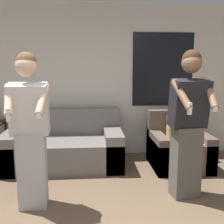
# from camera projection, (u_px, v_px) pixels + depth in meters

# --- Properties ---
(wall_back) EXTENTS (6.04, 0.07, 2.70)m
(wall_back) POSITION_uv_depth(u_px,v_px,m) (101.00, 81.00, 4.69)
(wall_back) COLOR beige
(wall_back) RESTS_ON ground_plane
(couch) EXTENTS (1.87, 0.98, 0.89)m
(couch) POSITION_uv_depth(u_px,v_px,m) (64.00, 147.00, 4.30)
(couch) COLOR slate
(couch) RESTS_ON ground_plane
(armchair) EXTENTS (0.88, 0.87, 0.88)m
(armchair) POSITION_uv_depth(u_px,v_px,m) (178.00, 147.00, 4.25)
(armchair) COLOR brown
(armchair) RESTS_ON ground_plane
(person_left) EXTENTS (0.48, 0.51, 1.75)m
(person_left) POSITION_uv_depth(u_px,v_px,m) (30.00, 131.00, 2.88)
(person_left) COLOR #B2B2B7
(person_left) RESTS_ON ground_plane
(person_right) EXTENTS (0.49, 0.52, 1.79)m
(person_right) POSITION_uv_depth(u_px,v_px,m) (188.00, 124.00, 3.12)
(person_right) COLOR #56514C
(person_right) RESTS_ON ground_plane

